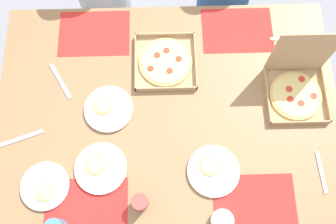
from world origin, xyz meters
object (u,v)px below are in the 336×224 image
Objects in this scene: plate_far_left at (108,109)px; condiment_bowl at (222,221)px; pizza_box_edge_far at (166,62)px; plate_far_right at (213,170)px; plate_middle at (45,187)px; pizza_box_center at (297,86)px; cup_spare at (140,202)px; plate_near_right at (100,168)px.

plate_far_left is 0.72m from condiment_bowl.
plate_far_right is (0.20, -0.54, -0.00)m from pizza_box_edge_far.
plate_far_right is 1.09× the size of plate_middle.
pizza_box_center is 0.64m from pizza_box_edge_far.
pizza_box_center is at bearing 34.80° from cup_spare.
plate_far_left is 0.99× the size of plate_far_right.
cup_spare is at bearing -100.34° from pizza_box_edge_far.
cup_spare is at bearing -41.05° from plate_near_right.
plate_far_left is at bearing 133.92° from condiment_bowl.
condiment_bowl is (0.35, -0.08, -0.03)m from cup_spare.
plate_near_right is (-0.03, -0.28, 0.00)m from plate_far_left.
cup_spare is at bearing 166.66° from condiment_bowl.
plate_middle is at bearing 169.08° from cup_spare.
plate_far_left is (-0.89, -0.08, -0.04)m from pizza_box_center.
plate_near_right is at bearing 155.56° from condiment_bowl.
condiment_bowl is at bearing -24.44° from plate_near_right.
plate_near_right is 2.54× the size of cup_spare.
cup_spare reaches higher than condiment_bowl.
plate_far_left is 0.44m from plate_middle.
plate_near_right is (-0.92, -0.36, -0.04)m from pizza_box_center.
pizza_box_center is 0.71m from condiment_bowl.
plate_near_right is at bearing 138.95° from cup_spare.
plate_far_right is 2.55× the size of cup_spare.
plate_near_right and plate_middle have the same top height.
plate_middle is at bearing -159.54° from pizza_box_center.
plate_middle is at bearing -162.37° from plate_near_right.
cup_spare is 0.95× the size of condiment_bowl.
pizza_box_center is at bearing 56.57° from condiment_bowl.
plate_far_left and plate_middle have the same top height.
pizza_box_center reaches higher than cup_spare.
pizza_box_center is 3.30× the size of condiment_bowl.
plate_far_right is at bearing -32.52° from plate_far_left.
plate_middle is 0.43m from cup_spare.
cup_spare reaches higher than pizza_box_edge_far.
pizza_box_center is 0.57m from plate_far_right.
plate_middle is at bearing -126.90° from plate_far_left.
condiment_bowl reaches higher than plate_far_right.
cup_spare is (0.18, -0.16, 0.04)m from plate_near_right.
plate_far_left is 0.99× the size of plate_near_right.
condiment_bowl is at bearing -46.08° from plate_far_left.
pizza_box_center is 0.90m from cup_spare.
cup_spare is (-0.12, -0.67, 0.03)m from pizza_box_edge_far.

